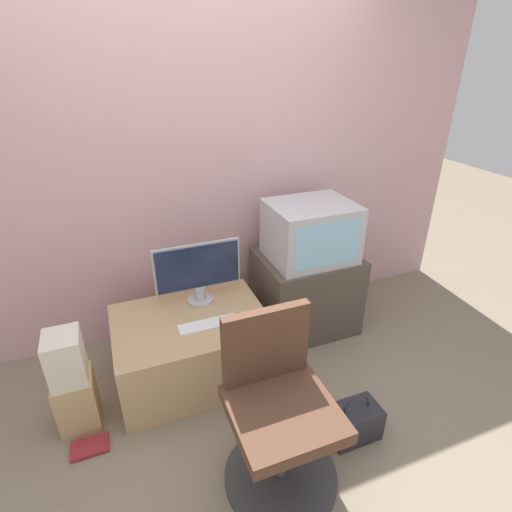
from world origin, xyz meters
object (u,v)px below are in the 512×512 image
crt_tv (311,231)px  handbag (354,422)px  mouse (244,313)px  main_monitor (198,271)px  book (90,447)px  cardboard_box_lower (77,400)px  office_chair (278,416)px  keyboard (208,324)px

crt_tv → handbag: 1.26m
handbag → mouse: bearing=118.7°
main_monitor → mouse: size_ratio=10.04×
mouse → book: mouse is taller
crt_tv → handbag: bearing=-102.2°
crt_tv → cardboard_box_lower: bearing=-168.1°
office_chair → cardboard_box_lower: office_chair is taller
handbag → book: size_ratio=1.51×
main_monitor → handbag: (0.61, -0.99, -0.58)m
main_monitor → keyboard: (-0.02, -0.28, -0.22)m
cardboard_box_lower → book: cardboard_box_lower is taller
crt_tv → book: size_ratio=2.94×
office_chair → handbag: bearing=3.9°
mouse → cardboard_box_lower: 1.09m
keyboard → cardboard_box_lower: size_ratio=1.07×
main_monitor → cardboard_box_lower: main_monitor is taller
cardboard_box_lower → book: 0.27m
main_monitor → crt_tv: bearing=1.7°
crt_tv → office_chair: 1.33m
mouse → cardboard_box_lower: mouse is taller
crt_tv → book: bearing=-160.9°
mouse → handbag: bearing=-61.3°
crt_tv → book: 1.89m
mouse → main_monitor: bearing=129.2°
mouse → cardboard_box_lower: (-1.04, -0.06, -0.30)m
keyboard → book: 0.92m
keyboard → crt_tv: crt_tv is taller
keyboard → mouse: mouse is taller
book → keyboard: bearing=18.2°
keyboard → crt_tv: 0.98m
keyboard → book: size_ratio=1.84×
handbag → cardboard_box_lower: bearing=155.3°
handbag → keyboard: bearing=132.1°
office_chair → cardboard_box_lower: bearing=143.8°
cardboard_box_lower → crt_tv: bearing=11.9°
crt_tv → book: crt_tv is taller
keyboard → mouse: 0.24m
office_chair → book: (-0.91, 0.48, -0.38)m
keyboard → handbag: size_ratio=1.22×
book → office_chair: bearing=-27.9°
keyboard → handbag: bearing=-47.9°
main_monitor → book: main_monitor is taller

